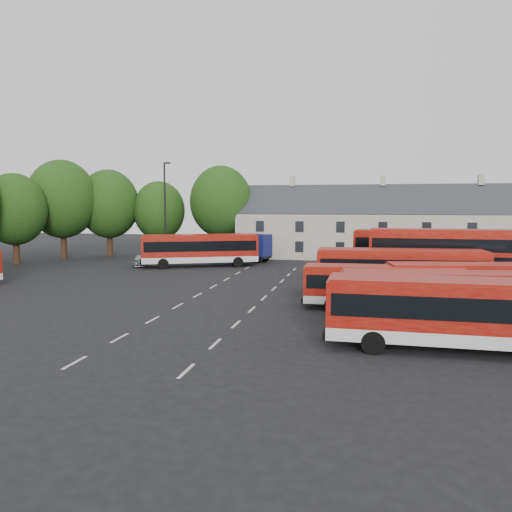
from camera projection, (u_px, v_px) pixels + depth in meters
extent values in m
plane|color=black|center=(188.00, 300.00, 34.74)|extent=(140.00, 140.00, 0.00)
cube|color=beige|center=(75.00, 363.00, 21.13)|extent=(0.15, 1.80, 0.01)
cube|color=beige|center=(120.00, 338.00, 25.01)|extent=(0.15, 1.80, 0.01)
cube|color=beige|center=(153.00, 320.00, 28.90)|extent=(0.15, 1.80, 0.01)
cube|color=beige|center=(178.00, 306.00, 32.79)|extent=(0.15, 1.80, 0.01)
cube|color=beige|center=(197.00, 295.00, 36.68)|extent=(0.15, 1.80, 0.01)
cube|color=beige|center=(213.00, 286.00, 40.57)|extent=(0.15, 1.80, 0.01)
cube|color=beige|center=(227.00, 279.00, 44.46)|extent=(0.15, 1.80, 0.01)
cube|color=beige|center=(238.00, 273.00, 48.34)|extent=(0.15, 1.80, 0.01)
cube|color=beige|center=(247.00, 268.00, 52.23)|extent=(0.15, 1.80, 0.01)
cube|color=beige|center=(186.00, 371.00, 20.07)|extent=(0.15, 1.80, 0.01)
cube|color=beige|center=(215.00, 344.00, 23.96)|extent=(0.15, 1.80, 0.01)
cube|color=beige|center=(236.00, 324.00, 27.85)|extent=(0.15, 1.80, 0.01)
cube|color=beige|center=(252.00, 309.00, 31.74)|extent=(0.15, 1.80, 0.01)
cube|color=beige|center=(264.00, 298.00, 35.63)|extent=(0.15, 1.80, 0.01)
cube|color=beige|center=(274.00, 289.00, 39.52)|extent=(0.15, 1.80, 0.01)
cube|color=beige|center=(282.00, 281.00, 43.40)|extent=(0.15, 1.80, 0.01)
cube|color=beige|center=(289.00, 275.00, 47.29)|extent=(0.15, 1.80, 0.01)
cube|color=beige|center=(294.00, 269.00, 51.18)|extent=(0.15, 1.80, 0.01)
cylinder|color=black|center=(16.00, 248.00, 55.57)|extent=(0.70, 0.70, 3.67)
ellipsoid|color=#183D10|center=(14.00, 209.00, 55.12)|extent=(6.93, 6.93, 7.97)
cylinder|color=black|center=(64.00, 241.00, 60.94)|extent=(0.70, 0.70, 4.38)
ellipsoid|color=#183D10|center=(62.00, 199.00, 60.41)|extent=(8.25, 8.25, 9.49)
cylinder|color=black|center=(110.00, 240.00, 64.00)|extent=(0.70, 0.70, 4.02)
ellipsoid|color=#183D10|center=(109.00, 204.00, 63.52)|extent=(7.59, 7.59, 8.73)
cylinder|color=black|center=(160.00, 242.00, 64.71)|extent=(0.70, 0.70, 3.50)
ellipsoid|color=#183D10|center=(159.00, 211.00, 64.29)|extent=(6.60, 6.60, 7.59)
cylinder|color=black|center=(221.00, 240.00, 63.97)|extent=(0.70, 0.70, 4.20)
ellipsoid|color=#183D10|center=(221.00, 202.00, 63.46)|extent=(7.92, 7.92, 9.11)
cube|color=beige|center=(381.00, 236.00, 60.66)|extent=(35.00, 7.00, 5.50)
cube|color=#2D3035|center=(382.00, 214.00, 60.38)|extent=(35.70, 7.13, 7.13)
cube|color=beige|center=(292.00, 182.00, 62.28)|extent=(0.60, 0.90, 1.20)
cube|color=beige|center=(383.00, 181.00, 59.96)|extent=(0.60, 0.90, 1.20)
cube|color=beige|center=(481.00, 180.00, 57.65)|extent=(0.60, 0.90, 1.20)
cube|color=silver|center=(458.00, 334.00, 22.58)|extent=(11.78, 2.76, 0.59)
cube|color=maroon|center=(459.00, 305.00, 22.44)|extent=(11.78, 2.76, 2.09)
cube|color=black|center=(460.00, 304.00, 22.44)|extent=(11.31, 2.82, 1.02)
cube|color=maroon|center=(461.00, 281.00, 22.33)|extent=(11.55, 2.65, 0.13)
cylinder|color=black|center=(373.00, 343.00, 22.26)|extent=(1.07, 0.31, 1.07)
cube|color=silver|center=(437.00, 312.00, 27.56)|extent=(10.75, 3.41, 0.53)
cube|color=maroon|center=(438.00, 291.00, 27.43)|extent=(10.75, 3.41, 1.87)
cube|color=black|center=(438.00, 290.00, 27.43)|extent=(10.33, 3.42, 0.91)
cube|color=maroon|center=(439.00, 273.00, 27.33)|extent=(10.53, 3.29, 0.12)
cylinder|color=black|center=(377.00, 320.00, 26.90)|extent=(0.98, 0.36, 0.96)
cylinder|color=black|center=(494.00, 314.00, 28.27)|extent=(0.98, 0.36, 0.96)
cube|color=silver|center=(382.00, 299.00, 31.68)|extent=(9.98, 2.75, 0.49)
cube|color=maroon|center=(382.00, 281.00, 31.56)|extent=(9.98, 2.75, 1.75)
cube|color=black|center=(382.00, 281.00, 31.56)|extent=(9.59, 2.78, 0.85)
cube|color=maroon|center=(383.00, 267.00, 31.47)|extent=(9.78, 2.65, 0.11)
cylinder|color=black|center=(331.00, 304.00, 31.22)|extent=(0.91, 0.30, 0.90)
cylinder|color=black|center=(431.00, 301.00, 32.20)|extent=(0.91, 0.30, 0.90)
cube|color=silver|center=(469.00, 297.00, 31.95)|extent=(10.55, 4.06, 0.52)
cube|color=maroon|center=(470.00, 279.00, 31.82)|extent=(10.55, 4.06, 1.83)
cube|color=black|center=(470.00, 279.00, 31.82)|extent=(10.15, 4.04, 0.89)
cube|color=maroon|center=(470.00, 265.00, 31.72)|extent=(10.33, 3.93, 0.11)
cylinder|color=black|center=(421.00, 304.00, 31.06)|extent=(0.97, 0.42, 0.94)
cube|color=silver|center=(400.00, 284.00, 36.51)|extent=(12.18, 3.51, 0.60)
cube|color=maroon|center=(400.00, 266.00, 36.36)|extent=(12.18, 3.51, 2.13)
cube|color=black|center=(400.00, 265.00, 36.36)|extent=(11.70, 3.54, 1.04)
cube|color=maroon|center=(401.00, 250.00, 36.25)|extent=(11.93, 3.38, 0.13)
cylinder|color=black|center=(347.00, 290.00, 35.89)|extent=(1.11, 0.38, 1.09)
cylinder|color=black|center=(450.00, 287.00, 37.19)|extent=(1.11, 0.38, 1.09)
cube|color=silver|center=(441.00, 277.00, 40.15)|extent=(11.50, 2.90, 0.57)
cube|color=maroon|center=(442.00, 252.00, 39.93)|extent=(11.50, 2.90, 3.48)
cube|color=black|center=(442.00, 261.00, 40.00)|extent=(11.04, 2.95, 0.99)
cube|color=maroon|center=(443.00, 230.00, 39.75)|extent=(11.26, 2.79, 0.12)
cylinder|color=black|center=(394.00, 281.00, 39.90)|extent=(1.05, 0.32, 1.04)
cylinder|color=black|center=(487.00, 280.00, 40.45)|extent=(1.05, 0.32, 1.04)
cube|color=black|center=(442.00, 244.00, 39.86)|extent=(11.04, 2.95, 0.99)
cube|color=silver|center=(414.00, 270.00, 44.82)|extent=(10.80, 3.84, 0.53)
cube|color=maroon|center=(414.00, 250.00, 44.62)|extent=(10.80, 3.84, 3.22)
cube|color=black|center=(414.00, 257.00, 44.69)|extent=(10.39, 3.84, 0.91)
cube|color=maroon|center=(415.00, 231.00, 44.45)|extent=(10.58, 3.72, 0.12)
cylinder|color=black|center=(374.00, 273.00, 44.99)|extent=(0.99, 0.40, 0.96)
cylinder|color=black|center=(454.00, 273.00, 44.70)|extent=(0.99, 0.40, 0.96)
cube|color=black|center=(415.00, 243.00, 44.56)|extent=(10.39, 3.84, 0.91)
cube|color=silver|center=(200.00, 259.00, 53.29)|extent=(12.28, 7.36, 0.61)
cube|color=maroon|center=(200.00, 246.00, 53.14)|extent=(12.28, 7.36, 2.16)
cube|color=black|center=(200.00, 245.00, 53.14)|extent=(11.86, 7.23, 1.05)
cube|color=maroon|center=(200.00, 235.00, 53.02)|extent=(12.01, 7.16, 0.13)
cylinder|color=black|center=(163.00, 264.00, 51.35)|extent=(1.14, 0.72, 1.11)
cylinder|color=black|center=(234.00, 259.00, 55.29)|extent=(1.14, 0.72, 1.11)
cube|color=black|center=(240.00, 256.00, 58.55)|extent=(7.61, 3.95, 0.28)
cube|color=#0E1553|center=(220.00, 245.00, 59.74)|extent=(2.41, 2.72, 2.21)
cube|color=black|center=(214.00, 242.00, 60.12)|extent=(0.64, 1.90, 1.10)
cube|color=#0E1553|center=(248.00, 245.00, 57.90)|extent=(5.68, 3.68, 2.48)
cylinder|color=black|center=(217.00, 257.00, 58.89)|extent=(0.95, 0.51, 0.92)
cylinder|color=black|center=(265.00, 258.00, 58.14)|extent=(0.95, 0.51, 0.92)
imported|color=#A2A5AA|center=(140.00, 260.00, 53.84)|extent=(2.78, 3.93, 1.24)
cylinder|color=black|center=(165.00, 214.00, 55.57)|extent=(0.20, 0.20, 11.19)
cube|color=black|center=(167.00, 163.00, 55.02)|extent=(0.73, 0.49, 0.20)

